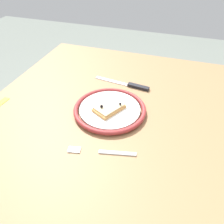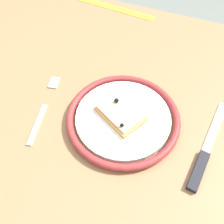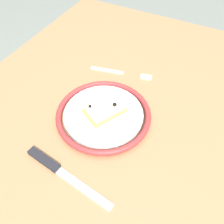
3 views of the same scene
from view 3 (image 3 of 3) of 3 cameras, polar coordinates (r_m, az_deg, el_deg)
ground_plane at (r=1.34m, az=0.60°, el=-20.78°), size 6.00×6.00×0.00m
dining_table at (r=0.74m, az=1.02°, el=-3.32°), size 1.10×0.88×0.75m
plate at (r=0.65m, az=-2.05°, el=-0.61°), size 0.26×0.26×0.02m
pizza_slice_near at (r=0.64m, az=-1.73°, el=0.59°), size 0.12×0.11×0.03m
knife at (r=0.58m, az=-13.69°, el=-12.64°), size 0.05×0.24×0.01m
fork at (r=0.78m, az=2.27°, el=9.35°), size 0.06×0.20×0.00m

